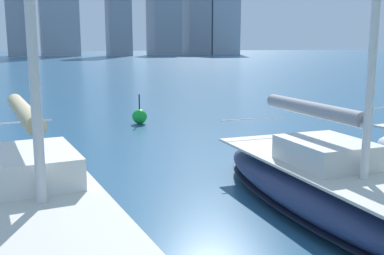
{
  "coord_description": "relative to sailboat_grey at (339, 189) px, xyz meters",
  "views": [
    {
      "loc": [
        3.24,
        -0.08,
        3.66
      ],
      "look_at": [
        0.22,
        -7.42,
        2.2
      ],
      "focal_mm": 42.0,
      "sensor_mm": 36.0,
      "label": 1
    }
  ],
  "objects": [
    {
      "name": "channel_buoy",
      "position": [
        0.78,
        -12.93,
        -0.25
      ],
      "size": [
        0.7,
        0.7,
        1.4
      ],
      "color": "green",
      "rests_on": "ground"
    },
    {
      "name": "sailboat_grey",
      "position": [
        0.0,
        0.0,
        0.0
      ],
      "size": [
        2.97,
        9.03,
        9.96
      ],
      "color": "navy",
      "rests_on": "ground"
    },
    {
      "name": "sailboat_tan",
      "position": [
        6.12,
        -0.46,
        0.09
      ],
      "size": [
        3.15,
        9.65,
        10.14
      ],
      "color": "white",
      "rests_on": "ground"
    }
  ]
}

